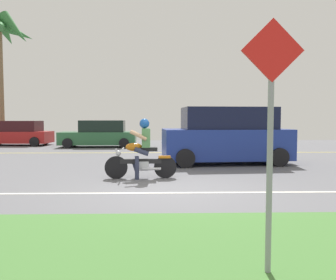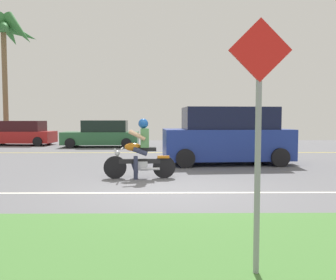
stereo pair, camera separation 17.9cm
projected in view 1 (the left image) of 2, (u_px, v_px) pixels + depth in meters
The scene contains 9 objects.
ground at pixel (170, 170), 10.83m from camera, with size 56.00×30.00×0.04m, color slate.
grass_median at pixel (190, 264), 3.74m from camera, with size 56.00×3.80×0.06m, color #477A38.
lane_line_near at pixel (175, 193), 7.45m from camera, with size 50.40×0.12×0.01m, color silver.
lane_line_far at pixel (166, 153), 16.32m from camera, with size 50.40×0.12×0.01m, color yellow.
motorcyclist at pixel (141, 153), 9.23m from camera, with size 1.96×0.64×1.64m.
suv_nearby at pixel (227, 136), 12.32m from camera, with size 4.78×2.41×2.04m.
parked_car_0 at pixel (17, 134), 20.88m from camera, with size 4.29×2.05×1.51m.
parked_car_1 at pixel (100, 135), 19.62m from camera, with size 4.36×1.92×1.54m.
street_sign at pixel (271, 123), 3.37m from camera, with size 0.62×0.06×2.61m.
Camera 1 is at (-0.34, -7.74, 1.63)m, focal length 36.26 mm.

